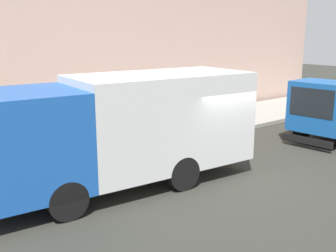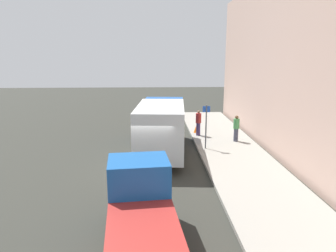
{
  "view_description": "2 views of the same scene",
  "coord_description": "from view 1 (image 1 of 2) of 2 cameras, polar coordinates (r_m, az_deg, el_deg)",
  "views": [
    {
      "loc": [
        -8.01,
        8.29,
        4.14
      ],
      "look_at": [
        1.63,
        0.68,
        1.24
      ],
      "focal_mm": 42.42,
      "sensor_mm": 36.0,
      "label": 1
    },
    {
      "loc": [
        0.4,
        -14.8,
        5.74
      ],
      "look_at": [
        1.17,
        2.44,
        1.73
      ],
      "focal_mm": 33.26,
      "sensor_mm": 36.0,
      "label": 2
    }
  ],
  "objects": [
    {
      "name": "ground",
      "position": [
        12.24,
        7.3,
        -6.6
      ],
      "size": [
        80.0,
        80.0,
        0.0
      ],
      "primitive_type": "plane",
      "color": "#2C2D27"
    },
    {
      "name": "sidewalk",
      "position": [
        15.92,
        -5.51,
        -1.56
      ],
      "size": [
        3.92,
        30.0,
        0.16
      ],
      "primitive_type": "cube",
      "color": "gray",
      "rests_on": "ground"
    },
    {
      "name": "building_facade",
      "position": [
        17.54,
        -10.44,
        16.18
      ],
      "size": [
        0.5,
        30.0,
        10.19
      ],
      "primitive_type": "cube",
      "color": "#C7A392",
      "rests_on": "ground"
    },
    {
      "name": "large_utility_truck",
      "position": [
        10.69,
        -6.23,
        -0.03
      ],
      "size": [
        3.06,
        7.62,
        3.04
      ],
      "rotation": [
        0.0,
        0.0,
        -0.08
      ],
      "color": "#1A50A5",
      "rests_on": "ground"
    },
    {
      "name": "small_flatbed_truck",
      "position": [
        16.95,
        22.76,
        2.04
      ],
      "size": [
        2.43,
        5.28,
        2.4
      ],
      "rotation": [
        0.0,
        0.0,
        0.1
      ],
      "color": "#17519B",
      "rests_on": "ground"
    },
    {
      "name": "pedestrian_walking",
      "position": [
        14.53,
        -22.67,
        -0.0
      ],
      "size": [
        0.54,
        0.54,
        1.71
      ],
      "rotation": [
        0.0,
        0.0,
        3.89
      ],
      "color": "#3F4253",
      "rests_on": "sidewalk"
    },
    {
      "name": "street_sign_post",
      "position": [
        12.83,
        -13.67,
        2.04
      ],
      "size": [
        0.44,
        0.08,
        2.65
      ],
      "color": "#4C5156",
      "rests_on": "sidewalk"
    }
  ]
}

